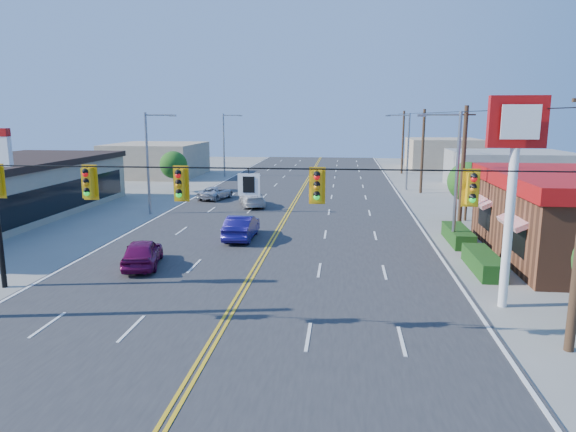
# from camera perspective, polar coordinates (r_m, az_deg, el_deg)

# --- Properties ---
(ground) EXTENTS (160.00, 160.00, 0.00)m
(ground) POSITION_cam_1_polar(r_m,az_deg,el_deg) (19.12, -7.76, -12.88)
(ground) COLOR gray
(ground) RESTS_ON ground
(road) EXTENTS (20.00, 120.00, 0.06)m
(road) POSITION_cam_1_polar(r_m,az_deg,el_deg) (37.98, -0.51, -0.63)
(road) COLOR #2D2D30
(road) RESTS_ON ground
(signal_span) EXTENTS (24.32, 0.34, 9.00)m
(signal_span) POSITION_cam_1_polar(r_m,az_deg,el_deg) (17.75, -8.54, 1.73)
(signal_span) COLOR #47301E
(signal_span) RESTS_ON ground
(kfc_pylon) EXTENTS (2.20, 0.36, 8.50)m
(kfc_pylon) POSITION_cam_1_polar(r_m,az_deg,el_deg) (22.01, 23.84, 5.74)
(kfc_pylon) COLOR white
(kfc_pylon) RESTS_ON ground
(streetlight_se) EXTENTS (2.55, 0.25, 8.00)m
(streetlight_se) POSITION_cam_1_polar(r_m,az_deg,el_deg) (31.75, 17.93, 4.73)
(streetlight_se) COLOR gray
(streetlight_se) RESTS_ON ground
(streetlight_ne) EXTENTS (2.55, 0.25, 8.00)m
(streetlight_ne) POSITION_cam_1_polar(r_m,az_deg,el_deg) (55.39, 12.99, 7.46)
(streetlight_ne) COLOR gray
(streetlight_ne) RESTS_ON ground
(streetlight_sw) EXTENTS (2.55, 0.25, 8.00)m
(streetlight_sw) POSITION_cam_1_polar(r_m,az_deg,el_deg) (41.91, -15.10, 6.29)
(streetlight_sw) COLOR gray
(streetlight_sw) RESTS_ON ground
(streetlight_nw) EXTENTS (2.55, 0.25, 8.00)m
(streetlight_nw) POSITION_cam_1_polar(r_m,az_deg,el_deg) (66.76, -6.98, 8.23)
(streetlight_nw) COLOR gray
(streetlight_nw) RESTS_ON ground
(utility_pole_near) EXTENTS (0.28, 0.28, 8.40)m
(utility_pole_near) POSITION_cam_1_polar(r_m,az_deg,el_deg) (35.97, 18.84, 4.85)
(utility_pole_near) COLOR #47301E
(utility_pole_near) RESTS_ON ground
(utility_pole_mid) EXTENTS (0.28, 0.28, 8.40)m
(utility_pole_mid) POSITION_cam_1_polar(r_m,az_deg,el_deg) (53.62, 14.73, 6.94)
(utility_pole_mid) COLOR #47301E
(utility_pole_mid) RESTS_ON ground
(utility_pole_far) EXTENTS (0.28, 0.28, 8.40)m
(utility_pole_far) POSITION_cam_1_polar(r_m,az_deg,el_deg) (71.45, 12.64, 7.97)
(utility_pole_far) COLOR #47301E
(utility_pole_far) RESTS_ON ground
(tree_kfc_rear) EXTENTS (2.94, 2.94, 4.41)m
(tree_kfc_rear) POSITION_cam_1_polar(r_m,az_deg,el_deg) (40.27, 19.32, 3.61)
(tree_kfc_rear) COLOR #47301E
(tree_kfc_rear) RESTS_ON ground
(tree_west) EXTENTS (2.80, 2.80, 4.20)m
(tree_west) POSITION_cam_1_polar(r_m,az_deg,el_deg) (54.04, -12.61, 5.56)
(tree_west) COLOR #47301E
(tree_west) RESTS_ON ground
(bld_east_mid) EXTENTS (12.00, 10.00, 4.00)m
(bld_east_mid) POSITION_cam_1_polar(r_m,az_deg,el_deg) (59.87, 23.41, 4.67)
(bld_east_mid) COLOR gray
(bld_east_mid) RESTS_ON ground
(bld_west_far) EXTENTS (11.00, 12.00, 4.20)m
(bld_west_far) POSITION_cam_1_polar(r_m,az_deg,el_deg) (69.58, -14.37, 6.09)
(bld_west_far) COLOR tan
(bld_west_far) RESTS_ON ground
(bld_east_far) EXTENTS (10.00, 10.00, 4.40)m
(bld_east_far) POSITION_cam_1_polar(r_m,az_deg,el_deg) (80.46, 16.81, 6.66)
(bld_east_far) COLOR tan
(bld_east_far) RESTS_ON ground
(car_magenta) EXTENTS (2.62, 4.54, 1.45)m
(car_magenta) POSITION_cam_1_polar(r_m,az_deg,el_deg) (27.59, -15.87, -4.07)
(car_magenta) COLOR #670B41
(car_magenta) RESTS_ON ground
(car_blue) EXTENTS (1.60, 4.59, 1.51)m
(car_blue) POSITION_cam_1_polar(r_m,az_deg,el_deg) (32.63, -5.19, -1.32)
(car_blue) COLOR navy
(car_blue) RESTS_ON ground
(car_white) EXTENTS (3.21, 5.06, 1.37)m
(car_white) POSITION_cam_1_polar(r_m,az_deg,el_deg) (44.39, -4.03, 1.91)
(car_white) COLOR silver
(car_white) RESTS_ON ground
(car_silver) EXTENTS (2.99, 4.62, 1.18)m
(car_silver) POSITION_cam_1_polar(r_m,az_deg,el_deg) (48.52, -8.04, 2.50)
(car_silver) COLOR #BBBAC0
(car_silver) RESTS_ON ground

